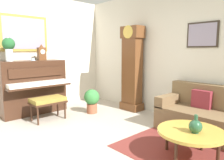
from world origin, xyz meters
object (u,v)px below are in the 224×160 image
piano (32,87)px  green_jug (196,126)px  coffee_table (191,132)px  teacup (33,60)px  grandfather_clock (132,71)px  flower_vase (9,46)px  couch (216,118)px  piano_bench (48,101)px  potted_plant (92,99)px  mantel_clock (42,53)px

piano → green_jug: bearing=9.8°
coffee_table → teacup: 3.68m
coffee_table → green_jug: (0.08, -0.04, 0.12)m
grandfather_clock → flower_vase: size_ratio=3.50×
couch → teacup: (-3.43, -1.70, 0.94)m
piano_bench → teacup: bearing=178.9°
piano_bench → potted_plant: potted_plant is taller
couch → coffee_table: size_ratio=2.16×
flower_vase → green_jug: bearing=16.7°
couch → green_jug: (0.17, -1.09, 0.18)m
flower_vase → teacup: flower_vase is taller
flower_vase → couch: bearing=32.2°
grandfather_clock → flower_vase: 2.80m
piano → couch: size_ratio=0.76×
grandfather_clock → flower_vase: bearing=-120.7°
potted_plant → teacup: bearing=-133.4°
piano → coffee_table: 3.64m
couch → mantel_clock: size_ratio=5.00×
flower_vase → grandfather_clock: bearing=59.3°
grandfather_clock → couch: 2.18m
piano → piano_bench: 0.78m
couch → potted_plant: (-2.51, -0.73, 0.01)m
grandfather_clock → teacup: grandfather_clock is taller
grandfather_clock → potted_plant: (-0.44, -0.90, -0.64)m
couch → grandfather_clock: bearing=175.4°
green_jug → grandfather_clock: bearing=150.6°
couch → mantel_clock: bearing=-157.2°
couch → teacup: 3.93m
coffee_table → potted_plant: size_ratio=1.57×
mantel_clock → green_jug: mantel_clock is taller
flower_vase → mantel_clock: bearing=90.0°
couch → teacup: teacup is taller
coffee_table → mantel_clock: (-3.56, -0.41, 1.02)m
piano → piano_bench: (0.75, 0.01, -0.21)m
couch → teacup: bearing=-153.7°
grandfather_clock → mantel_clock: (-1.40, -1.63, 0.43)m
piano_bench → coffee_table: 2.89m
piano → flower_vase: (0.00, -0.46, 0.92)m
potted_plant → coffee_table: bearing=-7.1°
flower_vase → green_jug: size_ratio=2.42×
piano_bench → coffee_table: size_ratio=0.80×
green_jug → coffee_table: bearing=151.7°
mantel_clock → potted_plant: 1.62m
piano → piano_bench: bearing=1.0°
grandfather_clock → mantel_clock: size_ratio=5.34×
piano → coffee_table: (3.56, 0.67, -0.25)m
coffee_table → teacup: bearing=-169.6°
piano → couch: (3.47, 1.72, -0.31)m
grandfather_clock → mantel_clock: grandfather_clock is taller
teacup → green_jug: size_ratio=0.48×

